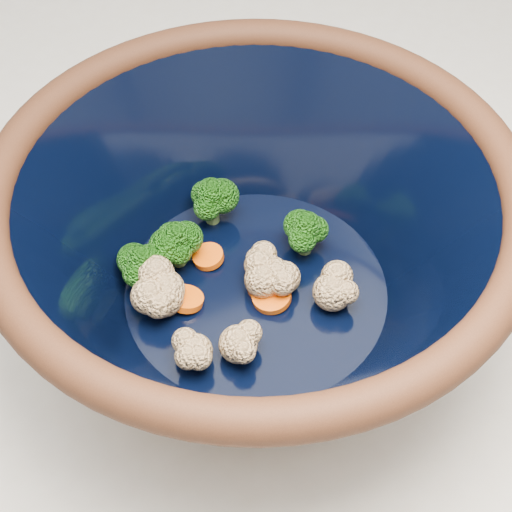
% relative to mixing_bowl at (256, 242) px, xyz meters
% --- Properties ---
extents(mixing_bowl, '(0.44, 0.44, 0.17)m').
position_rel_mixing_bowl_xyz_m(mixing_bowl, '(0.00, 0.00, 0.00)').
color(mixing_bowl, black).
rests_on(mixing_bowl, counter).
extents(vegetable_pile, '(0.17, 0.17, 0.05)m').
position_rel_mixing_bowl_xyz_m(vegetable_pile, '(-0.02, 0.02, -0.04)').
color(vegetable_pile, '#608442').
rests_on(vegetable_pile, mixing_bowl).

